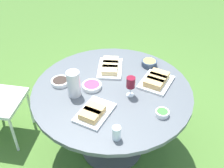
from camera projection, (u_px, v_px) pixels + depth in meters
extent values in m
plane|color=#446B2B|center=(112.00, 147.00, 2.81)|extent=(40.00, 40.00, 0.00)
cylinder|color=#4C4C51|center=(112.00, 147.00, 2.80)|extent=(0.60, 0.60, 0.02)
cylinder|color=#4C4C51|center=(112.00, 122.00, 2.58)|extent=(0.11, 0.11, 0.69)
cylinder|color=#4C5156|center=(112.00, 91.00, 2.36)|extent=(1.34, 1.34, 0.03)
cube|color=white|center=(0.00, 101.00, 2.68)|extent=(0.55, 0.54, 0.04)
cylinder|color=white|center=(14.00, 135.00, 2.65)|extent=(0.03, 0.03, 0.43)
cylinder|color=white|center=(30.00, 108.00, 2.95)|extent=(0.03, 0.03, 0.43)
cylinder|color=silver|center=(74.00, 84.00, 2.23)|extent=(0.11, 0.11, 0.22)
cone|color=silver|center=(72.00, 71.00, 2.21)|extent=(0.03, 0.03, 0.03)
cylinder|color=silver|center=(130.00, 95.00, 2.29)|extent=(0.06, 0.06, 0.01)
cylinder|color=silver|center=(130.00, 91.00, 2.27)|extent=(0.01, 0.01, 0.08)
cylinder|color=maroon|center=(131.00, 82.00, 2.21)|extent=(0.07, 0.07, 0.09)
cube|color=white|center=(110.00, 68.00, 2.58)|extent=(0.36, 0.28, 0.02)
cube|color=#E0C184|center=(111.00, 61.00, 2.62)|extent=(0.14, 0.16, 0.04)
cube|color=#E0C184|center=(110.00, 66.00, 2.56)|extent=(0.14, 0.16, 0.04)
cube|color=#E0C184|center=(109.00, 70.00, 2.50)|extent=(0.14, 0.16, 0.04)
cube|color=white|center=(156.00, 82.00, 2.41)|extent=(0.38, 0.37, 0.02)
cube|color=tan|center=(159.00, 75.00, 2.44)|extent=(0.18, 0.19, 0.05)
cube|color=tan|center=(157.00, 79.00, 2.39)|extent=(0.18, 0.19, 0.05)
cube|color=tan|center=(154.00, 83.00, 2.35)|extent=(0.18, 0.19, 0.05)
cube|color=white|center=(95.00, 113.00, 2.12)|extent=(0.38, 0.36, 0.02)
cube|color=tan|center=(90.00, 115.00, 2.05)|extent=(0.17, 0.18, 0.05)
cube|color=tan|center=(95.00, 109.00, 2.10)|extent=(0.17, 0.18, 0.05)
cylinder|color=#334256|center=(149.00, 63.00, 2.62)|extent=(0.14, 0.14, 0.05)
cylinder|color=#E0C147|center=(149.00, 62.00, 2.61)|extent=(0.12, 0.12, 0.02)
cylinder|color=white|center=(162.00, 113.00, 2.10)|extent=(0.10, 0.10, 0.04)
cylinder|color=#387533|center=(162.00, 112.00, 2.09)|extent=(0.08, 0.08, 0.02)
cylinder|color=white|center=(60.00, 82.00, 2.41)|extent=(0.15, 0.15, 0.04)
cylinder|color=#2D231E|center=(60.00, 81.00, 2.40)|extent=(0.13, 0.13, 0.02)
cylinder|color=white|center=(92.00, 86.00, 2.36)|extent=(0.16, 0.16, 0.04)
cylinder|color=#D6385B|center=(92.00, 85.00, 2.35)|extent=(0.13, 0.13, 0.02)
cylinder|color=silver|center=(116.00, 133.00, 1.90)|extent=(0.06, 0.06, 0.11)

